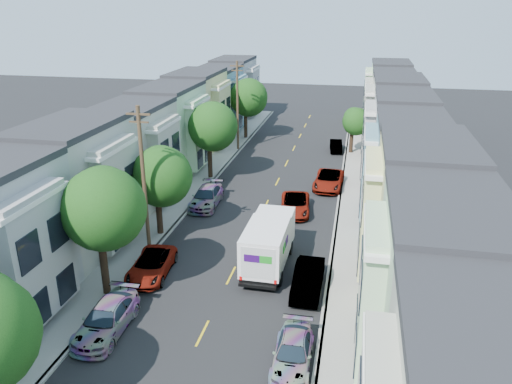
{
  "coord_description": "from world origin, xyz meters",
  "views": [
    {
      "loc": [
        7.09,
        -26.59,
        16.06
      ],
      "look_at": [
        -0.29,
        9.19,
        2.2
      ],
      "focal_mm": 35.0,
      "sensor_mm": 36.0,
      "label": 1
    }
  ],
  "objects": [
    {
      "name": "ground",
      "position": [
        0.0,
        0.0,
        0.0
      ],
      "size": [
        160.0,
        160.0,
        0.0
      ],
      "primitive_type": "plane",
      "color": "black",
      "rests_on": "ground"
    },
    {
      "name": "fedex_truck",
      "position": [
        2.07,
        1.66,
        1.76
      ],
      "size": [
        2.52,
        6.55,
        3.14
      ],
      "rotation": [
        0.0,
        0.0,
        -0.01
      ],
      "color": "white",
      "rests_on": "ground"
    },
    {
      "name": "parked_left_b",
      "position": [
        -4.9,
        -6.81,
        0.74
      ],
      "size": [
        2.19,
        4.99,
        1.48
      ],
      "primitive_type": "imported",
      "rotation": [
        0.0,
        0.0,
        0.02
      ],
      "color": "#0E1733",
      "rests_on": "ground"
    },
    {
      "name": "tree_far_r",
      "position": [
        6.89,
        29.25,
        3.66
      ],
      "size": [
        3.1,
        3.1,
        5.25
      ],
      "color": "black",
      "rests_on": "ground"
    },
    {
      "name": "road_slab",
      "position": [
        0.0,
        15.0,
        0.01
      ],
      "size": [
        12.0,
        70.0,
        0.02
      ],
      "primitive_type": "cube",
      "color": "black",
      "rests_on": "ground"
    },
    {
      "name": "sidewalk_left",
      "position": [
        -7.35,
        15.0,
        0.07
      ],
      "size": [
        2.6,
        70.0,
        0.15
      ],
      "primitive_type": "cube",
      "color": "gray",
      "rests_on": "ground"
    },
    {
      "name": "parked_right_a",
      "position": [
        4.9,
        -7.4,
        0.65
      ],
      "size": [
        1.88,
        4.34,
        1.29
      ],
      "primitive_type": "imported",
      "rotation": [
        0.0,
        0.0,
        0.02
      ],
      "color": "#2E3336",
      "rests_on": "ground"
    },
    {
      "name": "parked_left_d",
      "position": [
        -4.9,
        10.86,
        0.77
      ],
      "size": [
        2.37,
        5.22,
        1.54
      ],
      "primitive_type": "imported",
      "rotation": [
        0.0,
        0.0,
        0.04
      ],
      "color": "#430614",
      "rests_on": "ground"
    },
    {
      "name": "townhouse_row_right",
      "position": [
        11.15,
        15.0,
        0.0
      ],
      "size": [
        5.0,
        70.0,
        8.5
      ],
      "primitive_type": "cube",
      "color": "#628E9B",
      "rests_on": "ground"
    },
    {
      "name": "tree_b",
      "position": [
        -6.3,
        -3.56,
        5.47
      ],
      "size": [
        4.7,
        4.7,
        7.84
      ],
      "color": "black",
      "rests_on": "ground"
    },
    {
      "name": "centerline",
      "position": [
        0.0,
        15.0,
        0.0
      ],
      "size": [
        0.12,
        70.0,
        0.01
      ],
      "primitive_type": "cube",
      "color": "gold",
      "rests_on": "ground"
    },
    {
      "name": "tree_d",
      "position": [
        -6.3,
        17.72,
        5.16
      ],
      "size": [
        4.7,
        4.7,
        7.53
      ],
      "color": "black",
      "rests_on": "ground"
    },
    {
      "name": "tree_e",
      "position": [
        -6.3,
        33.38,
        5.17
      ],
      "size": [
        4.7,
        4.7,
        7.54
      ],
      "color": "black",
      "rests_on": "ground"
    },
    {
      "name": "tree_c",
      "position": [
        -6.3,
        4.75,
        4.55
      ],
      "size": [
        4.37,
        4.37,
        6.76
      ],
      "color": "black",
      "rests_on": "ground"
    },
    {
      "name": "townhouse_row_left",
      "position": [
        -11.15,
        15.0,
        0.0
      ],
      "size": [
        5.0,
        70.0,
        8.5
      ],
      "primitive_type": "cube",
      "color": "#628E9B",
      "rests_on": "ground"
    },
    {
      "name": "parked_left_c",
      "position": [
        -4.9,
        -0.94,
        0.68
      ],
      "size": [
        2.69,
        5.09,
        1.36
      ],
      "primitive_type": "imported",
      "rotation": [
        0.0,
        0.0,
        0.09
      ],
      "color": "gray",
      "rests_on": "ground"
    },
    {
      "name": "curb_left",
      "position": [
        -6.05,
        15.0,
        0.07
      ],
      "size": [
        0.3,
        70.0,
        0.15
      ],
      "primitive_type": "cube",
      "color": "gray",
      "rests_on": "ground"
    },
    {
      "name": "lead_sedan",
      "position": [
        2.61,
        10.84,
        0.7
      ],
      "size": [
        2.83,
        5.28,
        1.41
      ],
      "primitive_type": "imported",
      "rotation": [
        0.0,
        0.0,
        0.1
      ],
      "color": "black",
      "rests_on": "ground"
    },
    {
      "name": "parked_right_c",
      "position": [
        4.9,
        17.27,
        0.76
      ],
      "size": [
        2.74,
        5.54,
        1.51
      ],
      "primitive_type": "imported",
      "rotation": [
        0.0,
        0.0,
        -0.04
      ],
      "color": "black",
      "rests_on": "ground"
    },
    {
      "name": "parked_right_b",
      "position": [
        4.9,
        -0.77,
        0.77
      ],
      "size": [
        1.66,
        4.64,
        1.54
      ],
      "primitive_type": "imported",
      "rotation": [
        0.0,
        0.0,
        -0.01
      ],
      "color": "#BEBEBE",
      "rests_on": "ground"
    },
    {
      "name": "curb_right",
      "position": [
        6.05,
        15.0,
        0.07
      ],
      "size": [
        0.3,
        70.0,
        0.15
      ],
      "primitive_type": "cube",
      "color": "gray",
      "rests_on": "ground"
    },
    {
      "name": "sidewalk_right",
      "position": [
        7.35,
        15.0,
        0.07
      ],
      "size": [
        2.6,
        70.0,
        0.15
      ],
      "primitive_type": "cube",
      "color": "gray",
      "rests_on": "ground"
    },
    {
      "name": "parked_right_d",
      "position": [
        4.9,
        29.78,
        0.62
      ],
      "size": [
        1.65,
        3.85,
        1.25
      ],
      "primitive_type": "imported",
      "rotation": [
        0.0,
        0.0,
        0.09
      ],
      "color": "#0F0D38",
      "rests_on": "ground"
    },
    {
      "name": "utility_pole_far",
      "position": [
        -6.3,
        28.0,
        5.15
      ],
      "size": [
        1.6,
        0.26,
        10.0
      ],
      "color": "#42301E",
      "rests_on": "ground"
    },
    {
      "name": "utility_pole_near",
      "position": [
        -6.3,
        2.0,
        5.15
      ],
      "size": [
        1.6,
        0.26,
        10.0
      ],
      "color": "#42301E",
      "rests_on": "ground"
    }
  ]
}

